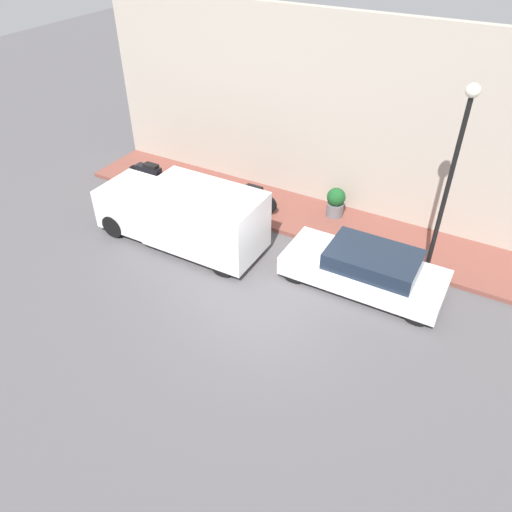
{
  "coord_description": "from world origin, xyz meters",
  "views": [
    {
      "loc": [
        -8.43,
        -4.44,
        8.81
      ],
      "look_at": [
        1.12,
        0.89,
        0.6
      ],
      "focal_mm": 35.0,
      "sensor_mm": 36.0,
      "label": 1
    }
  ],
  "objects_px": {
    "motorcycle_black": "(149,173)",
    "parked_car": "(366,269)",
    "potted_plant": "(336,202)",
    "streetlamp": "(455,160)",
    "delivery_van": "(182,214)",
    "motorcycle_blue": "(250,196)"
  },
  "relations": [
    {
      "from": "parked_car",
      "to": "streetlamp",
      "type": "height_order",
      "value": "streetlamp"
    },
    {
      "from": "parked_car",
      "to": "delivery_van",
      "type": "height_order",
      "value": "delivery_van"
    },
    {
      "from": "motorcycle_black",
      "to": "parked_car",
      "type": "bearing_deg",
      "value": -100.35
    },
    {
      "from": "motorcycle_black",
      "to": "motorcycle_blue",
      "type": "xyz_separation_m",
      "value": [
        0.27,
        -3.99,
        0.04
      ]
    },
    {
      "from": "parked_car",
      "to": "delivery_van",
      "type": "distance_m",
      "value": 5.51
    },
    {
      "from": "parked_car",
      "to": "potted_plant",
      "type": "height_order",
      "value": "parked_car"
    },
    {
      "from": "motorcycle_black",
      "to": "motorcycle_blue",
      "type": "relative_size",
      "value": 0.94
    },
    {
      "from": "motorcycle_black",
      "to": "motorcycle_blue",
      "type": "bearing_deg",
      "value": -86.16
    },
    {
      "from": "parked_car",
      "to": "motorcycle_black",
      "type": "height_order",
      "value": "parked_car"
    },
    {
      "from": "delivery_van",
      "to": "motorcycle_blue",
      "type": "bearing_deg",
      "value": -19.22
    },
    {
      "from": "motorcycle_blue",
      "to": "streetlamp",
      "type": "height_order",
      "value": "streetlamp"
    },
    {
      "from": "parked_car",
      "to": "potted_plant",
      "type": "distance_m",
      "value": 3.41
    },
    {
      "from": "potted_plant",
      "to": "parked_car",
      "type": "bearing_deg",
      "value": -144.56
    },
    {
      "from": "motorcycle_black",
      "to": "motorcycle_blue",
      "type": "height_order",
      "value": "motorcycle_blue"
    },
    {
      "from": "parked_car",
      "to": "motorcycle_black",
      "type": "distance_m",
      "value": 8.71
    },
    {
      "from": "delivery_van",
      "to": "motorcycle_blue",
      "type": "distance_m",
      "value": 2.68
    },
    {
      "from": "streetlamp",
      "to": "potted_plant",
      "type": "bearing_deg",
      "value": 67.7
    },
    {
      "from": "motorcycle_blue",
      "to": "streetlamp",
      "type": "relative_size",
      "value": 0.38
    },
    {
      "from": "potted_plant",
      "to": "streetlamp",
      "type": "bearing_deg",
      "value": -112.3
    },
    {
      "from": "delivery_van",
      "to": "potted_plant",
      "type": "height_order",
      "value": "delivery_van"
    },
    {
      "from": "parked_car",
      "to": "potted_plant",
      "type": "relative_size",
      "value": 4.43
    },
    {
      "from": "streetlamp",
      "to": "potted_plant",
      "type": "distance_m",
      "value": 4.57
    }
  ]
}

